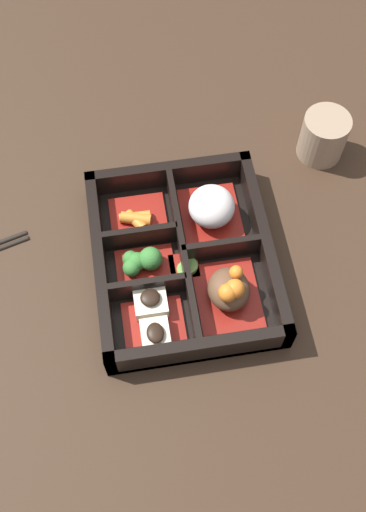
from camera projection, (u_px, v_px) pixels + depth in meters
ground_plane at (183, 265)px, 0.79m from camera, size 3.00×3.00×0.00m
bento_base at (183, 263)px, 0.79m from camera, size 0.27×0.23×0.01m
bento_rim at (181, 257)px, 0.77m from camera, size 0.27×0.23×0.05m
bowl_rice at (212, 208)px, 0.79m from camera, size 0.10×0.08×0.05m
bowl_stew at (229, 290)px, 0.74m from camera, size 0.10×0.08×0.06m
bowl_carrots at (137, 217)px, 0.81m from camera, size 0.06×0.08×0.02m
bowl_greens at (142, 262)px, 0.77m from camera, size 0.05×0.08×0.04m
bowl_tofu at (153, 319)px, 0.73m from camera, size 0.09×0.08×0.03m
bowl_pickles at (184, 267)px, 0.77m from camera, size 0.04×0.04×0.01m
tea_cup at (324, 136)px, 0.85m from camera, size 0.07×0.07×0.07m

